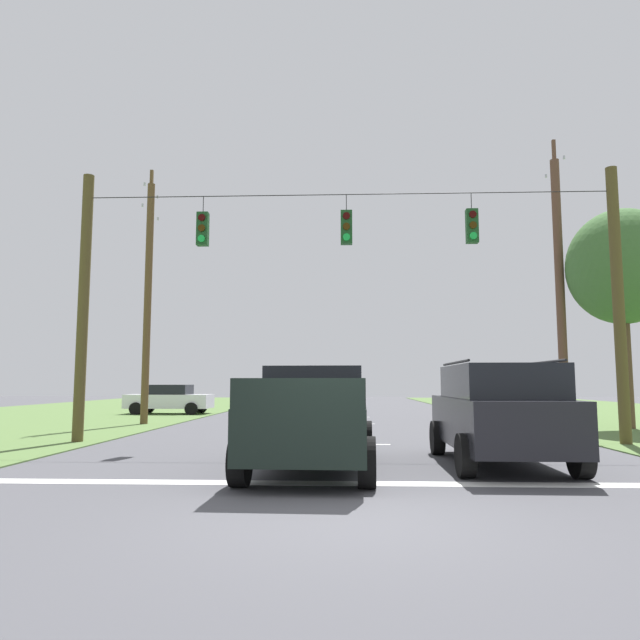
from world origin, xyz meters
TOP-DOWN VIEW (x-y plane):
  - ground_plane at (0.00, 0.00)m, footprint 120.00×120.00m
  - stop_bar_stripe at (0.00, 2.40)m, footprint 12.44×0.45m
  - lane_dash_0 at (0.00, 8.40)m, footprint 2.50×0.15m
  - lane_dash_1 at (0.00, 16.12)m, footprint 2.50×0.15m
  - lane_dash_2 at (0.00, 20.65)m, footprint 2.50×0.15m
  - lane_dash_3 at (0.00, 31.16)m, footprint 2.50×0.15m
  - overhead_signal_span at (0.07, 8.53)m, footprint 14.99×0.31m
  - pickup_truck at (-0.56, 3.91)m, footprint 2.42×5.46m
  - suv_black at (3.12, 4.62)m, footprint 2.25×4.82m
  - distant_car_crossing_white at (-9.01, 22.65)m, footprint 4.33×2.08m
  - distant_car_oncoming at (8.12, 20.12)m, footprint 2.11×4.35m
  - utility_pole_mid_right at (8.10, 14.45)m, footprint 0.33×1.99m
  - utility_pole_near_left at (-7.78, 15.34)m, footprint 0.29×1.97m
  - tree_roadside_right at (10.10, 13.77)m, footprint 3.86×3.86m

SIDE VIEW (x-z plane):
  - ground_plane at x=0.00m, z-range 0.00..0.00m
  - stop_bar_stripe at x=0.00m, z-range 0.00..0.01m
  - lane_dash_0 at x=0.00m, z-range 0.00..0.01m
  - lane_dash_1 at x=0.00m, z-range 0.00..0.01m
  - lane_dash_2 at x=0.00m, z-range 0.00..0.01m
  - lane_dash_3 at x=0.00m, z-range 0.00..0.01m
  - distant_car_crossing_white at x=-9.01m, z-range 0.03..1.55m
  - distant_car_oncoming at x=8.12m, z-range 0.03..1.55m
  - pickup_truck at x=-0.56m, z-range -0.01..1.94m
  - suv_black at x=3.12m, z-range 0.03..2.09m
  - overhead_signal_span at x=0.07m, z-range 0.33..7.88m
  - utility_pole_near_left at x=-7.78m, z-range 0.00..10.27m
  - utility_pole_mid_right at x=8.10m, z-range -0.25..10.64m
  - tree_roadside_right at x=10.10m, z-range 1.84..9.73m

